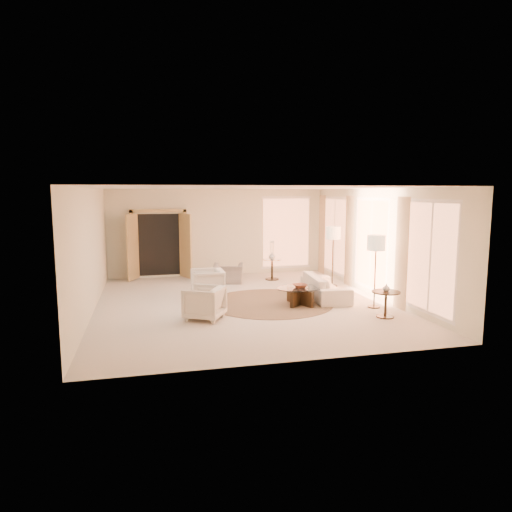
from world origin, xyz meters
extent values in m
cube|color=beige|center=(0.00, 0.00, -0.01)|extent=(7.00, 8.00, 0.02)
cube|color=white|center=(0.00, 0.00, 2.80)|extent=(7.00, 8.00, 0.02)
cube|color=beige|center=(0.00, 4.00, 1.40)|extent=(7.00, 0.04, 2.80)
cube|color=beige|center=(0.00, -4.00, 1.40)|extent=(7.00, 0.04, 2.80)
cube|color=beige|center=(-3.50, 0.00, 1.40)|extent=(0.04, 8.00, 2.80)
cube|color=beige|center=(3.50, 0.00, 1.40)|extent=(0.04, 8.00, 2.80)
cube|color=tan|center=(-1.90, 3.89, 1.08)|extent=(1.80, 0.12, 2.16)
cube|color=tan|center=(-2.70, 3.62, 1.03)|extent=(0.35, 0.66, 2.00)
cube|color=tan|center=(-1.10, 3.62, 1.03)|extent=(0.35, 0.66, 2.00)
cylinder|color=#402D1E|center=(0.64, -0.12, 0.01)|extent=(4.00, 4.00, 0.01)
imported|color=silver|center=(2.14, 0.05, 0.30)|extent=(0.96, 2.09, 0.59)
imported|color=silver|center=(-0.80, 0.74, 0.41)|extent=(0.76, 0.81, 0.82)
imported|color=silver|center=(-1.11, -1.16, 0.39)|extent=(0.98, 1.00, 0.78)
imported|color=gray|center=(0.08, 2.60, 0.38)|extent=(0.97, 0.73, 0.76)
cube|color=black|center=(1.28, -0.48, 0.19)|extent=(0.43, 0.83, 0.39)
cube|color=black|center=(1.28, -0.48, 0.19)|extent=(0.68, 0.66, 0.39)
cylinder|color=white|center=(1.28, -0.48, 0.42)|extent=(1.36, 1.36, 0.02)
cylinder|color=black|center=(2.73, -1.96, 0.01)|extent=(0.38, 0.38, 0.03)
cylinder|color=black|center=(2.73, -1.96, 0.28)|extent=(0.06, 0.06, 0.54)
cylinder|color=black|center=(2.73, -1.96, 0.56)|extent=(0.61, 0.61, 0.03)
cylinder|color=black|center=(1.48, 2.77, 0.02)|extent=(0.42, 0.42, 0.03)
cylinder|color=black|center=(1.48, 2.77, 0.31)|extent=(0.06, 0.06, 0.61)
cylinder|color=white|center=(1.48, 2.77, 0.63)|extent=(0.55, 0.55, 0.03)
cylinder|color=black|center=(2.90, 1.38, 0.02)|extent=(0.29, 0.29, 0.03)
cylinder|color=black|center=(2.90, 1.38, 0.73)|extent=(0.03, 0.03, 1.47)
cylinder|color=beige|center=(2.90, 1.38, 1.55)|extent=(0.42, 0.42, 0.36)
cylinder|color=black|center=(2.90, -1.12, 0.02)|extent=(0.29, 0.29, 0.03)
cylinder|color=black|center=(2.90, -1.12, 0.73)|extent=(0.03, 0.03, 1.45)
cylinder|color=beige|center=(2.90, -1.12, 1.54)|extent=(0.41, 0.41, 0.35)
imported|color=brown|center=(1.28, -0.48, 0.47)|extent=(0.38, 0.38, 0.08)
imported|color=silver|center=(2.73, -1.96, 0.65)|extent=(0.17, 0.17, 0.16)
imported|color=silver|center=(1.48, 2.77, 0.75)|extent=(0.24, 0.24, 0.22)
camera|label=1|loc=(-2.25, -10.67, 2.70)|focal=32.00mm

